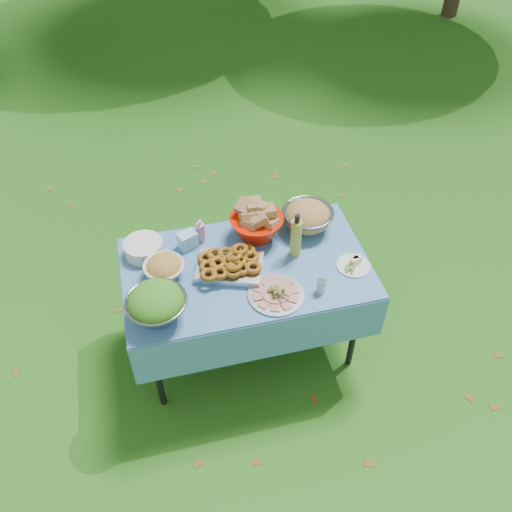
{
  "coord_description": "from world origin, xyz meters",
  "views": [
    {
      "loc": [
        -0.48,
        -2.19,
        3.07
      ],
      "look_at": [
        0.06,
        0.0,
        0.84
      ],
      "focal_mm": 38.0,
      "sensor_mm": 36.0,
      "label": 1
    }
  ],
  "objects_px": {
    "charcuterie_platter": "(276,291)",
    "oil_bottle": "(296,235)",
    "salad_bowl": "(156,304)",
    "plate_stack": "(144,248)",
    "pasta_bowl_steel": "(307,216)",
    "bread_bowl": "(256,222)",
    "picnic_table": "(247,308)"
  },
  "relations": [
    {
      "from": "plate_stack",
      "to": "pasta_bowl_steel",
      "type": "distance_m",
      "value": 1.03
    },
    {
      "from": "salad_bowl",
      "to": "pasta_bowl_steel",
      "type": "height_order",
      "value": "salad_bowl"
    },
    {
      "from": "picnic_table",
      "to": "plate_stack",
      "type": "distance_m",
      "value": 0.76
    },
    {
      "from": "pasta_bowl_steel",
      "to": "plate_stack",
      "type": "bearing_deg",
      "value": 179.82
    },
    {
      "from": "bread_bowl",
      "to": "pasta_bowl_steel",
      "type": "height_order",
      "value": "bread_bowl"
    },
    {
      "from": "pasta_bowl_steel",
      "to": "charcuterie_platter",
      "type": "bearing_deg",
      "value": -123.81
    },
    {
      "from": "salad_bowl",
      "to": "plate_stack",
      "type": "xyz_separation_m",
      "value": [
        -0.03,
        0.52,
        -0.06
      ]
    },
    {
      "from": "plate_stack",
      "to": "pasta_bowl_steel",
      "type": "bearing_deg",
      "value": -0.18
    },
    {
      "from": "picnic_table",
      "to": "oil_bottle",
      "type": "height_order",
      "value": "oil_bottle"
    },
    {
      "from": "salad_bowl",
      "to": "plate_stack",
      "type": "height_order",
      "value": "salad_bowl"
    },
    {
      "from": "salad_bowl",
      "to": "oil_bottle",
      "type": "distance_m",
      "value": 0.91
    },
    {
      "from": "salad_bowl",
      "to": "charcuterie_platter",
      "type": "relative_size",
      "value": 1.03
    },
    {
      "from": "salad_bowl",
      "to": "plate_stack",
      "type": "distance_m",
      "value": 0.52
    },
    {
      "from": "oil_bottle",
      "to": "charcuterie_platter",
      "type": "bearing_deg",
      "value": -124.09
    },
    {
      "from": "plate_stack",
      "to": "charcuterie_platter",
      "type": "relative_size",
      "value": 0.74
    },
    {
      "from": "bread_bowl",
      "to": "charcuterie_platter",
      "type": "relative_size",
      "value": 1.05
    },
    {
      "from": "salad_bowl",
      "to": "bread_bowl",
      "type": "height_order",
      "value": "bread_bowl"
    },
    {
      "from": "charcuterie_platter",
      "to": "oil_bottle",
      "type": "bearing_deg",
      "value": 55.91
    },
    {
      "from": "picnic_table",
      "to": "charcuterie_platter",
      "type": "xyz_separation_m",
      "value": [
        0.11,
        -0.26,
        0.42
      ]
    },
    {
      "from": "picnic_table",
      "to": "pasta_bowl_steel",
      "type": "distance_m",
      "value": 0.7
    },
    {
      "from": "bread_bowl",
      "to": "oil_bottle",
      "type": "bearing_deg",
      "value": -48.72
    },
    {
      "from": "plate_stack",
      "to": "pasta_bowl_steel",
      "type": "xyz_separation_m",
      "value": [
        1.03,
        -0.0,
        0.04
      ]
    },
    {
      "from": "oil_bottle",
      "to": "pasta_bowl_steel",
      "type": "bearing_deg",
      "value": 56.56
    },
    {
      "from": "pasta_bowl_steel",
      "to": "charcuterie_platter",
      "type": "xyz_separation_m",
      "value": [
        -0.35,
        -0.52,
        -0.05
      ]
    },
    {
      "from": "plate_stack",
      "to": "oil_bottle",
      "type": "bearing_deg",
      "value": -14.08
    },
    {
      "from": "picnic_table",
      "to": "oil_bottle",
      "type": "xyz_separation_m",
      "value": [
        0.31,
        0.04,
        0.53
      ]
    },
    {
      "from": "plate_stack",
      "to": "oil_bottle",
      "type": "height_order",
      "value": "oil_bottle"
    },
    {
      "from": "salad_bowl",
      "to": "oil_bottle",
      "type": "bearing_deg",
      "value": 18.82
    },
    {
      "from": "picnic_table",
      "to": "oil_bottle",
      "type": "relative_size",
      "value": 4.77
    },
    {
      "from": "plate_stack",
      "to": "pasta_bowl_steel",
      "type": "relative_size",
      "value": 0.73
    },
    {
      "from": "bread_bowl",
      "to": "pasta_bowl_steel",
      "type": "xyz_separation_m",
      "value": [
        0.33,
        0.01,
        -0.03
      ]
    },
    {
      "from": "pasta_bowl_steel",
      "to": "oil_bottle",
      "type": "relative_size",
      "value": 1.06
    }
  ]
}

